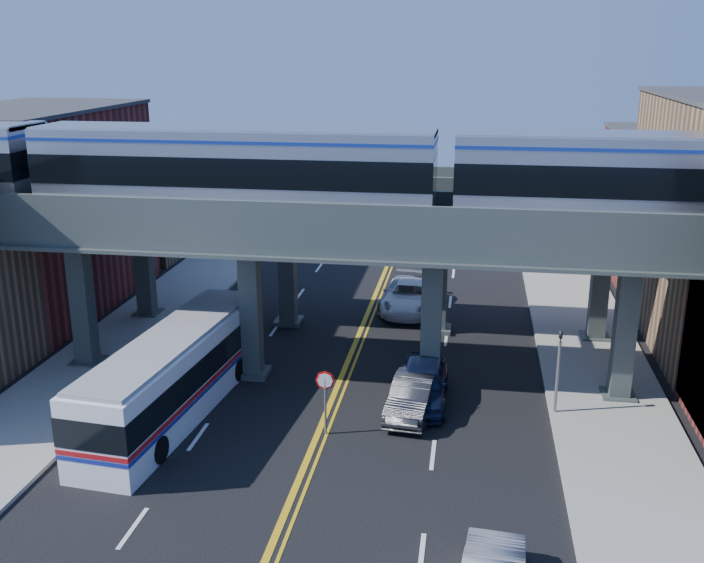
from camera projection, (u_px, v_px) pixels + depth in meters
The scene contains 16 objects.
ground at pixel (302, 473), 27.54m from camera, with size 120.00×120.00×0.00m, color black.
sidewalk_west at pixel (117, 348), 38.66m from camera, with size 5.00×70.00×0.16m, color gray.
sidewalk_east at pixel (599, 377), 35.28m from camera, with size 5.00×70.00×0.16m, color gray.
building_west_b at pixel (38, 211), 43.79m from camera, with size 8.00×14.00×11.00m, color maroon.
building_west_c at pixel (136, 195), 56.51m from camera, with size 8.00×10.00×8.00m, color olive.
building_east_c at pixel (674, 204), 50.92m from camera, with size 8.00×10.00×9.00m, color maroon.
elevated_viaduct_near at pixel (339, 240), 33.22m from camera, with size 52.00×3.60×7.40m.
elevated_viaduct_far at pixel (362, 208), 39.83m from camera, with size 52.00×3.60×7.40m.
transit_train at pixel (235, 168), 33.00m from camera, with size 52.12×3.27×3.82m.
stop_sign at pixel (325, 392), 29.82m from camera, with size 0.76×0.09×2.63m.
traffic_signal at pixel (559, 363), 31.19m from camera, with size 0.15×0.18×4.10m.
transit_bus at pixel (175, 374), 31.73m from camera, with size 3.88×12.63×3.20m.
car_lane_a at pixel (423, 383), 32.78m from camera, with size 2.07×5.16×1.76m, color #0E1835.
car_lane_b at pixel (412, 396), 31.85m from camera, with size 1.60×4.59×1.51m, color #282729.
car_lane_c at pixel (409, 297), 44.14m from camera, with size 2.68×5.81×1.62m, color white.
car_lane_d at pixel (403, 293), 44.93m from camera, with size 2.11×5.19×1.51m, color #98999D.
Camera 1 is at (5.51, -23.81, 14.49)m, focal length 40.00 mm.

